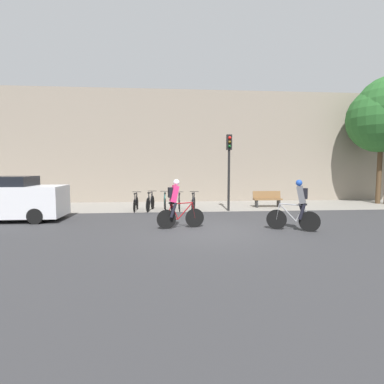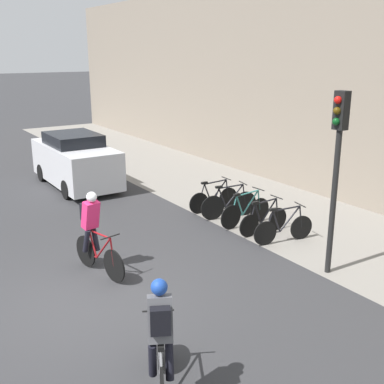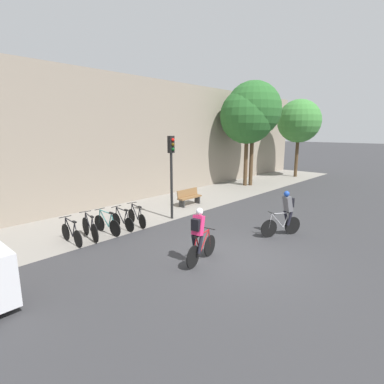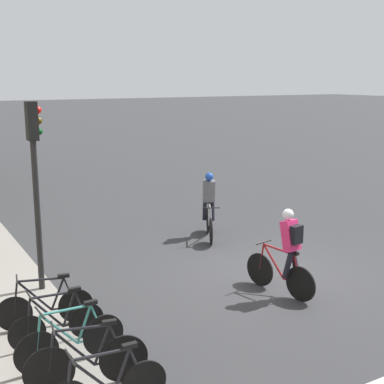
{
  "view_description": "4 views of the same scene",
  "coord_description": "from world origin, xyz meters",
  "px_view_note": "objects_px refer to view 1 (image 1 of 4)",
  "views": [
    {
      "loc": [
        -1.48,
        -10.17,
        2.24
      ],
      "look_at": [
        -0.47,
        1.73,
        1.23
      ],
      "focal_mm": 28.0,
      "sensor_mm": 36.0,
      "label": 1
    },
    {
      "loc": [
        7.96,
        -2.9,
        4.59
      ],
      "look_at": [
        -0.94,
        2.96,
        1.45
      ],
      "focal_mm": 45.0,
      "sensor_mm": 36.0,
      "label": 2
    },
    {
      "loc": [
        -7.72,
        -5.15,
        4.1
      ],
      "look_at": [
        1.04,
        2.9,
        1.63
      ],
      "focal_mm": 28.0,
      "sensor_mm": 36.0,
      "label": 3
    },
    {
      "loc": [
        -8.94,
        7.25,
        4.29
      ],
      "look_at": [
        1.58,
        1.21,
        1.69
      ],
      "focal_mm": 50.0,
      "sensor_mm": 36.0,
      "label": 4
    }
  ],
  "objects_px": {
    "parked_bike_0": "(136,203)",
    "traffic_light_pole": "(229,159)",
    "bench": "(267,199)",
    "parked_bike_1": "(150,203)",
    "parked_car": "(10,199)",
    "cyclist_grey": "(299,204)",
    "parked_bike_4": "(193,203)",
    "parked_bike_3": "(179,203)",
    "parked_bike_2": "(165,203)",
    "cyclist_pink": "(176,203)"
  },
  "relations": [
    {
      "from": "parked_bike_0",
      "to": "traffic_light_pole",
      "type": "distance_m",
      "value": 5.24
    },
    {
      "from": "parked_bike_0",
      "to": "bench",
      "type": "xyz_separation_m",
      "value": [
        7.14,
        0.79,
        0.08
      ]
    },
    {
      "from": "parked_bike_1",
      "to": "parked_car",
      "type": "relative_size",
      "value": 0.4
    },
    {
      "from": "bench",
      "to": "parked_bike_0",
      "type": "bearing_deg",
      "value": -173.7
    },
    {
      "from": "cyclist_grey",
      "to": "parked_bike_4",
      "type": "height_order",
      "value": "cyclist_grey"
    },
    {
      "from": "parked_bike_1",
      "to": "parked_bike_4",
      "type": "xyz_separation_m",
      "value": [
        2.21,
        -0.0,
        -0.03
      ]
    },
    {
      "from": "parked_bike_0",
      "to": "parked_bike_3",
      "type": "relative_size",
      "value": 1.06
    },
    {
      "from": "parked_bike_0",
      "to": "bench",
      "type": "height_order",
      "value": "parked_bike_0"
    },
    {
      "from": "parked_bike_0",
      "to": "parked_bike_1",
      "type": "xyz_separation_m",
      "value": [
        0.73,
        0.0,
        0.03
      ]
    },
    {
      "from": "cyclist_grey",
      "to": "parked_bike_2",
      "type": "distance_m",
      "value": 7.11
    },
    {
      "from": "cyclist_pink",
      "to": "parked_bike_2",
      "type": "bearing_deg",
      "value": 95.5
    },
    {
      "from": "parked_bike_1",
      "to": "bench",
      "type": "distance_m",
      "value": 6.45
    },
    {
      "from": "traffic_light_pole",
      "to": "parked_bike_0",
      "type": "bearing_deg",
      "value": 175.3
    },
    {
      "from": "parked_bike_4",
      "to": "traffic_light_pole",
      "type": "distance_m",
      "value": 2.9
    },
    {
      "from": "cyclist_pink",
      "to": "traffic_light_pole",
      "type": "bearing_deg",
      "value": 55.96
    },
    {
      "from": "cyclist_pink",
      "to": "parked_bike_0",
      "type": "relative_size",
      "value": 1.07
    },
    {
      "from": "cyclist_pink",
      "to": "parked_bike_4",
      "type": "height_order",
      "value": "cyclist_pink"
    },
    {
      "from": "parked_bike_2",
      "to": "traffic_light_pole",
      "type": "bearing_deg",
      "value": -6.83
    },
    {
      "from": "parked_bike_4",
      "to": "parked_car",
      "type": "bearing_deg",
      "value": -163.0
    },
    {
      "from": "traffic_light_pole",
      "to": "parked_car",
      "type": "height_order",
      "value": "traffic_light_pole"
    },
    {
      "from": "cyclist_grey",
      "to": "parked_bike_3",
      "type": "distance_m",
      "value": 6.65
    },
    {
      "from": "parked_bike_2",
      "to": "cyclist_pink",
      "type": "bearing_deg",
      "value": -84.5
    },
    {
      "from": "parked_bike_3",
      "to": "parked_bike_1",
      "type": "bearing_deg",
      "value": 179.96
    },
    {
      "from": "traffic_light_pole",
      "to": "cyclist_pink",
      "type": "bearing_deg",
      "value": -124.04
    },
    {
      "from": "parked_bike_2",
      "to": "parked_car",
      "type": "height_order",
      "value": "parked_car"
    },
    {
      "from": "cyclist_pink",
      "to": "parked_bike_1",
      "type": "relative_size",
      "value": 1.04
    },
    {
      "from": "parked_bike_1",
      "to": "parked_bike_2",
      "type": "xyz_separation_m",
      "value": [
        0.74,
        -0.0,
        -0.01
      ]
    },
    {
      "from": "cyclist_pink",
      "to": "cyclist_grey",
      "type": "xyz_separation_m",
      "value": [
        4.23,
        -0.79,
        -0.0
      ]
    },
    {
      "from": "traffic_light_pole",
      "to": "cyclist_grey",
      "type": "bearing_deg",
      "value": -73.85
    },
    {
      "from": "bench",
      "to": "parked_bike_4",
      "type": "bearing_deg",
      "value": -169.35
    },
    {
      "from": "cyclist_grey",
      "to": "parked_bike_0",
      "type": "distance_m",
      "value": 8.15
    },
    {
      "from": "cyclist_grey",
      "to": "bench",
      "type": "height_order",
      "value": "cyclist_grey"
    },
    {
      "from": "parked_bike_0",
      "to": "parked_car",
      "type": "relative_size",
      "value": 0.39
    },
    {
      "from": "parked_bike_2",
      "to": "bench",
      "type": "distance_m",
      "value": 5.72
    },
    {
      "from": "parked_car",
      "to": "parked_bike_0",
      "type": "bearing_deg",
      "value": 26.06
    },
    {
      "from": "cyclist_grey",
      "to": "parked_bike_4",
      "type": "bearing_deg",
      "value": 120.97
    },
    {
      "from": "cyclist_pink",
      "to": "traffic_light_pole",
      "type": "height_order",
      "value": "traffic_light_pole"
    },
    {
      "from": "parked_car",
      "to": "parked_bike_3",
      "type": "bearing_deg",
      "value": 18.64
    },
    {
      "from": "cyclist_pink",
      "to": "traffic_light_pole",
      "type": "distance_m",
      "value": 5.29
    },
    {
      "from": "parked_bike_0",
      "to": "parked_bike_1",
      "type": "height_order",
      "value": "parked_bike_1"
    },
    {
      "from": "parked_bike_2",
      "to": "parked_bike_4",
      "type": "xyz_separation_m",
      "value": [
        1.47,
        -0.0,
        -0.02
      ]
    },
    {
      "from": "parked_bike_0",
      "to": "parked_bike_1",
      "type": "relative_size",
      "value": 0.97
    },
    {
      "from": "parked_bike_1",
      "to": "bench",
      "type": "xyz_separation_m",
      "value": [
        6.4,
        0.79,
        0.05
      ]
    },
    {
      "from": "traffic_light_pole",
      "to": "parked_car",
      "type": "xyz_separation_m",
      "value": [
        -9.63,
        -2.02,
        -1.76
      ]
    },
    {
      "from": "parked_bike_0",
      "to": "parked_bike_4",
      "type": "distance_m",
      "value": 2.95
    },
    {
      "from": "bench",
      "to": "parked_bike_2",
      "type": "bearing_deg",
      "value": -172.09
    },
    {
      "from": "parked_bike_2",
      "to": "bench",
      "type": "relative_size",
      "value": 1.1
    },
    {
      "from": "cyclist_grey",
      "to": "cyclist_pink",
      "type": "bearing_deg",
      "value": 169.36
    },
    {
      "from": "cyclist_grey",
      "to": "parked_bike_1",
      "type": "relative_size",
      "value": 1.04
    },
    {
      "from": "parked_bike_0",
      "to": "parked_bike_3",
      "type": "bearing_deg",
      "value": 0.01
    }
  ]
}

